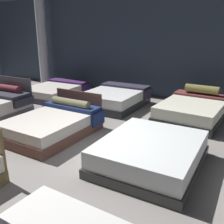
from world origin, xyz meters
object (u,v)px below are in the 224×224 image
at_px(bed_8, 55,91).
at_px(bed_9, 115,98).
at_px(bed_10, 193,110).
at_px(bed_6, 150,153).
at_px(support_pillar, 42,43).
at_px(bed_5, 54,124).

bearing_deg(bed_8, bed_9, -1.76).
height_order(bed_8, bed_9, bed_9).
bearing_deg(bed_10, bed_8, -177.32).
distance_m(bed_6, support_pillar, 7.83).
relative_size(bed_5, bed_9, 0.96).
xyz_separation_m(bed_6, support_pillar, (-6.54, 4.03, 1.52)).
bearing_deg(bed_6, bed_9, 128.24).
height_order(bed_8, support_pillar, support_pillar).
distance_m(bed_6, bed_8, 5.52).
distance_m(bed_9, support_pillar, 4.60).
bearing_deg(bed_9, bed_6, -51.46).
relative_size(bed_6, bed_10, 0.90).
distance_m(bed_6, bed_10, 2.81).
height_order(bed_5, bed_9, bed_5).
relative_size(bed_6, support_pillar, 0.56).
xyz_separation_m(bed_8, bed_9, (2.41, 0.05, 0.05)).
bearing_deg(support_pillar, bed_9, -16.24).
distance_m(bed_8, bed_9, 2.41).
bearing_deg(support_pillar, bed_10, -10.56).
distance_m(bed_5, bed_10, 3.55).
xyz_separation_m(bed_5, bed_6, (2.39, -0.19, -0.01)).
xyz_separation_m(bed_9, support_pillar, (-4.17, 1.22, 1.50)).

